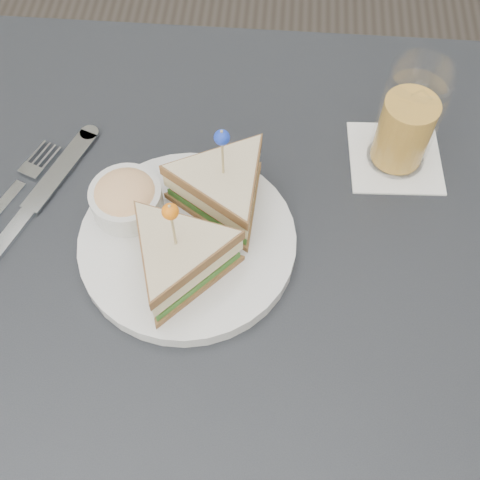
# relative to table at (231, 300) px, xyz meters

# --- Properties ---
(ground_plane) EXTENTS (3.50, 3.50, 0.00)m
(ground_plane) POSITION_rel_table_xyz_m (0.00, 0.00, -0.67)
(ground_plane) COLOR #3F3833
(table) EXTENTS (0.80, 0.80, 0.75)m
(table) POSITION_rel_table_xyz_m (0.00, 0.00, 0.00)
(table) COLOR black
(table) RESTS_ON ground
(plate_meal) EXTENTS (0.30, 0.30, 0.14)m
(plate_meal) POSITION_rel_table_xyz_m (-0.05, 0.03, 0.12)
(plate_meal) COLOR silver
(plate_meal) RESTS_ON table
(cutlery_fork) EXTENTS (0.09, 0.18, 0.01)m
(cutlery_fork) POSITION_rel_table_xyz_m (-0.27, 0.08, 0.08)
(cutlery_fork) COLOR silver
(cutlery_fork) RESTS_ON table
(cutlery_knife) EXTENTS (0.10, 0.23, 0.01)m
(cutlery_knife) POSITION_rel_table_xyz_m (-0.24, 0.07, 0.08)
(cutlery_knife) COLOR silver
(cutlery_knife) RESTS_ON table
(drink_set) EXTENTS (0.12, 0.12, 0.14)m
(drink_set) POSITION_rel_table_xyz_m (0.19, 0.17, 0.14)
(drink_set) COLOR white
(drink_set) RESTS_ON table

